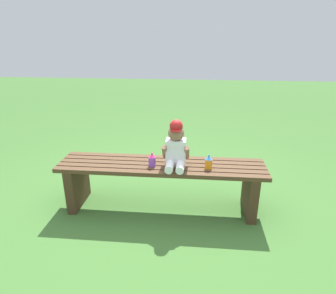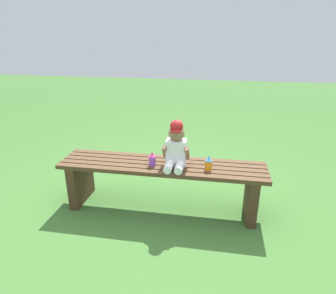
# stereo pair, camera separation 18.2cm
# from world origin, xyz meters

# --- Properties ---
(ground_plane) EXTENTS (16.00, 16.00, 0.00)m
(ground_plane) POSITION_xyz_m (0.00, 0.00, 0.00)
(ground_plane) COLOR #3D6B2D
(park_bench) EXTENTS (1.81, 0.40, 0.45)m
(park_bench) POSITION_xyz_m (0.00, 0.00, 0.31)
(park_bench) COLOR #513823
(park_bench) RESTS_ON ground_plane
(child_figure) EXTENTS (0.23, 0.27, 0.40)m
(child_figure) POSITION_xyz_m (0.13, -0.02, 0.62)
(child_figure) COLOR white
(child_figure) RESTS_ON park_bench
(sippy_cup_left) EXTENTS (0.06, 0.06, 0.12)m
(sippy_cup_left) POSITION_xyz_m (-0.07, -0.05, 0.50)
(sippy_cup_left) COLOR #8C4CCC
(sippy_cup_left) RESTS_ON park_bench
(sippy_cup_right) EXTENTS (0.06, 0.06, 0.12)m
(sippy_cup_right) POSITION_xyz_m (0.41, -0.05, 0.50)
(sippy_cup_right) COLOR orange
(sippy_cup_right) RESTS_ON park_bench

